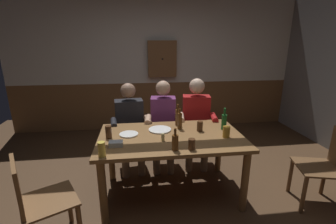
{
  "coord_description": "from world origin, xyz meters",
  "views": [
    {
      "loc": [
        -0.36,
        -2.31,
        1.78
      ],
      "look_at": [
        0.0,
        0.43,
        0.95
      ],
      "focal_mm": 25.4,
      "sensor_mm": 36.0,
      "label": 1
    }
  ],
  "objects_px": {
    "condiment_caddy": "(116,144)",
    "pint_glass_3": "(200,126)",
    "chair_empty_near_left": "(326,166)",
    "bottle_1": "(175,142)",
    "plate_1": "(160,130)",
    "person_1": "(163,121)",
    "pint_glass_0": "(226,132)",
    "person_0": "(130,123)",
    "pint_glass_1": "(192,144)",
    "pint_glass_2": "(109,132)",
    "wall_dart_cabinet": "(162,59)",
    "person_2": "(196,118)",
    "plate_0": "(129,134)",
    "bottle_0": "(180,121)",
    "chair_empty_near_right": "(38,201)",
    "table_candle": "(163,137)",
    "bottle_3": "(224,121)",
    "dining_table": "(171,144)",
    "bottle_2": "(178,117)",
    "pint_glass_4": "(102,149)"
  },
  "relations": [
    {
      "from": "chair_empty_near_right",
      "to": "plate_0",
      "type": "distance_m",
      "value": 1.09
    },
    {
      "from": "table_candle",
      "to": "plate_1",
      "type": "distance_m",
      "value": 0.32
    },
    {
      "from": "plate_0",
      "to": "bottle_0",
      "type": "bearing_deg",
      "value": 11.18
    },
    {
      "from": "pint_glass_1",
      "to": "person_1",
      "type": "bearing_deg",
      "value": 98.32
    },
    {
      "from": "plate_0",
      "to": "bottle_2",
      "type": "bearing_deg",
      "value": 22.68
    },
    {
      "from": "condiment_caddy",
      "to": "bottle_0",
      "type": "xyz_separation_m",
      "value": [
        0.74,
        0.41,
        0.08
      ]
    },
    {
      "from": "pint_glass_2",
      "to": "plate_0",
      "type": "bearing_deg",
      "value": 16.52
    },
    {
      "from": "person_1",
      "to": "pint_glass_0",
      "type": "xyz_separation_m",
      "value": [
        0.62,
        -0.84,
        0.12
      ]
    },
    {
      "from": "dining_table",
      "to": "person_1",
      "type": "height_order",
      "value": "person_1"
    },
    {
      "from": "person_1",
      "to": "bottle_0",
      "type": "distance_m",
      "value": 0.56
    },
    {
      "from": "person_0",
      "to": "bottle_3",
      "type": "relative_size",
      "value": 4.58
    },
    {
      "from": "person_2",
      "to": "bottle_0",
      "type": "distance_m",
      "value": 0.64
    },
    {
      "from": "person_0",
      "to": "pint_glass_1",
      "type": "distance_m",
      "value": 1.28
    },
    {
      "from": "pint_glass_0",
      "to": "dining_table",
      "type": "bearing_deg",
      "value": 168.64
    },
    {
      "from": "chair_empty_near_left",
      "to": "plate_1",
      "type": "distance_m",
      "value": 1.89
    },
    {
      "from": "plate_0",
      "to": "pint_glass_2",
      "type": "bearing_deg",
      "value": -163.48
    },
    {
      "from": "pint_glass_0",
      "to": "pint_glass_1",
      "type": "relative_size",
      "value": 1.12
    },
    {
      "from": "table_candle",
      "to": "pint_glass_0",
      "type": "xyz_separation_m",
      "value": [
        0.71,
        0.01,
        0.02
      ]
    },
    {
      "from": "person_0",
      "to": "chair_empty_near_right",
      "type": "xyz_separation_m",
      "value": [
        -0.75,
        -1.37,
        -0.2
      ]
    },
    {
      "from": "plate_1",
      "to": "wall_dart_cabinet",
      "type": "xyz_separation_m",
      "value": [
        0.25,
        2.08,
        0.69
      ]
    },
    {
      "from": "pint_glass_2",
      "to": "wall_dart_cabinet",
      "type": "distance_m",
      "value": 2.48
    },
    {
      "from": "bottle_3",
      "to": "wall_dart_cabinet",
      "type": "bearing_deg",
      "value": 103.54
    },
    {
      "from": "pint_glass_2",
      "to": "person_0",
      "type": "bearing_deg",
      "value": 73.05
    },
    {
      "from": "bottle_0",
      "to": "wall_dart_cabinet",
      "type": "relative_size",
      "value": 0.36
    },
    {
      "from": "dining_table",
      "to": "person_0",
      "type": "xyz_separation_m",
      "value": [
        -0.48,
        0.72,
        0.03
      ]
    },
    {
      "from": "condiment_caddy",
      "to": "chair_empty_near_right",
      "type": "bearing_deg",
      "value": -145.04
    },
    {
      "from": "table_candle",
      "to": "bottle_0",
      "type": "bearing_deg",
      "value": 54.41
    },
    {
      "from": "bottle_0",
      "to": "pint_glass_4",
      "type": "relative_size",
      "value": 1.76
    },
    {
      "from": "chair_empty_near_right",
      "to": "bottle_2",
      "type": "xyz_separation_m",
      "value": [
        1.37,
        0.99,
        0.38
      ]
    },
    {
      "from": "person_2",
      "to": "plate_1",
      "type": "xyz_separation_m",
      "value": [
        -0.59,
        -0.54,
        0.05
      ]
    },
    {
      "from": "chair_empty_near_left",
      "to": "bottle_1",
      "type": "height_order",
      "value": "bottle_1"
    },
    {
      "from": "bottle_3",
      "to": "pint_glass_2",
      "type": "height_order",
      "value": "bottle_3"
    },
    {
      "from": "person_0",
      "to": "pint_glass_0",
      "type": "distance_m",
      "value": 1.38
    },
    {
      "from": "bottle_1",
      "to": "pint_glass_3",
      "type": "relative_size",
      "value": 1.9
    },
    {
      "from": "chair_empty_near_left",
      "to": "pint_glass_2",
      "type": "bearing_deg",
      "value": 93.63
    },
    {
      "from": "condiment_caddy",
      "to": "pint_glass_3",
      "type": "distance_m",
      "value": 1.01
    },
    {
      "from": "chair_empty_near_left",
      "to": "pint_glass_0",
      "type": "distance_m",
      "value": 1.14
    },
    {
      "from": "plate_0",
      "to": "pint_glass_1",
      "type": "xyz_separation_m",
      "value": [
        0.63,
        -0.47,
        0.05
      ]
    },
    {
      "from": "condiment_caddy",
      "to": "plate_1",
      "type": "relative_size",
      "value": 0.51
    },
    {
      "from": "person_2",
      "to": "pint_glass_3",
      "type": "height_order",
      "value": "person_2"
    },
    {
      "from": "chair_empty_near_right",
      "to": "pint_glass_1",
      "type": "distance_m",
      "value": 1.45
    },
    {
      "from": "dining_table",
      "to": "bottle_2",
      "type": "relative_size",
      "value": 5.92
    },
    {
      "from": "person_1",
      "to": "pint_glass_1",
      "type": "xyz_separation_m",
      "value": [
        0.16,
        -1.1,
        0.12
      ]
    },
    {
      "from": "person_1",
      "to": "table_candle",
      "type": "bearing_deg",
      "value": 89.76
    },
    {
      "from": "bottle_2",
      "to": "bottle_3",
      "type": "height_order",
      "value": "bottle_2"
    },
    {
      "from": "plate_1",
      "to": "bottle_3",
      "type": "distance_m",
      "value": 0.78
    },
    {
      "from": "bottle_1",
      "to": "pint_glass_3",
      "type": "distance_m",
      "value": 0.61
    },
    {
      "from": "person_2",
      "to": "plate_1",
      "type": "height_order",
      "value": "person_2"
    },
    {
      "from": "person_0",
      "to": "pint_glass_2",
      "type": "distance_m",
      "value": 0.74
    },
    {
      "from": "person_1",
      "to": "pint_glass_2",
      "type": "xyz_separation_m",
      "value": [
        -0.69,
        -0.7,
        0.13
      ]
    }
  ]
}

